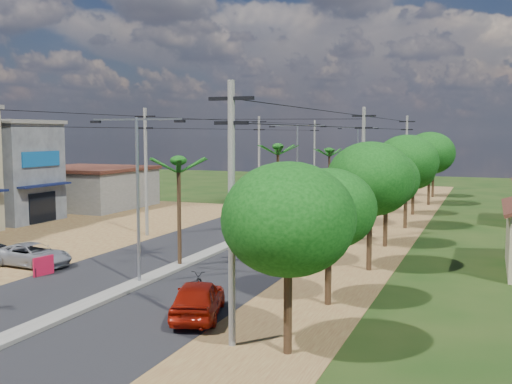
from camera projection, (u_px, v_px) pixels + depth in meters
ground at (140, 285)px, 28.76m from camera, size 160.00×160.00×0.00m
road at (254, 235)px, 42.65m from camera, size 12.00×110.00×0.04m
median at (269, 228)px, 45.42m from camera, size 1.00×90.00×0.18m
dirt_lot_west at (17, 237)px, 41.62m from camera, size 18.00×46.00×0.04m
dirt_shoulder_east at (374, 243)px, 39.55m from camera, size 5.00×90.00×0.03m
shophouse_grey at (2, 171)px, 49.31m from camera, size 9.00×6.40×8.30m
low_shed at (89, 187)px, 58.43m from camera, size 10.40×10.40×3.95m
tree_east_a at (288, 219)px, 19.30m from camera, size 4.40×4.40×6.37m
tree_east_b at (329, 209)px, 24.97m from camera, size 4.00×4.00×5.83m
tree_east_c at (370, 179)px, 31.23m from camera, size 4.60×4.60×6.83m
tree_east_d at (386, 179)px, 37.87m from camera, size 4.20×4.20×6.13m
tree_east_e at (407, 162)px, 45.14m from camera, size 4.80×4.80×7.14m
tree_east_f at (414, 171)px, 52.81m from camera, size 3.80×3.80×5.52m
tree_east_g at (430, 153)px, 59.87m from camera, size 5.00×5.00×7.38m
tree_east_h at (434, 156)px, 67.44m from camera, size 4.40×4.40×6.52m
palm_median_near at (179, 165)px, 31.92m from camera, size 2.00×2.00×6.15m
palm_median_mid at (278, 150)px, 46.70m from camera, size 2.00×2.00×6.55m
palm_median_far at (329, 152)px, 61.58m from camera, size 2.00×2.00×5.85m
streetlight_near at (138, 186)px, 28.28m from camera, size 5.10×0.18×8.00m
streetlight_mid at (297, 162)px, 51.44m from camera, size 5.10×0.18×8.00m
streetlight_far at (358, 153)px, 74.59m from camera, size 5.10×0.18×8.00m
utility_pole_w_b at (146, 169)px, 41.95m from camera, size 1.60×0.24×9.00m
utility_pole_w_c at (259, 157)px, 62.32m from camera, size 1.60×0.24×9.00m
utility_pole_w_d at (314, 151)px, 81.77m from camera, size 1.60×0.24×9.00m
utility_pole_e_a at (232, 208)px, 20.00m from camera, size 1.60×0.24×9.00m
utility_pole_e_b at (363, 170)px, 40.38m from camera, size 1.60×0.24×9.00m
utility_pole_e_c at (406, 158)px, 60.75m from camera, size 1.60×0.24×9.00m
car_red_near at (198, 299)px, 23.49m from camera, size 3.06×4.76×1.51m
car_silver_mid at (291, 226)px, 41.81m from camera, size 2.63×4.81×1.50m
car_white_far at (293, 202)px, 55.90m from camera, size 2.72×5.75×1.62m
car_parked_silver at (33, 256)px, 32.52m from camera, size 4.61×2.34×1.25m
moto_rider_east at (195, 285)px, 26.78m from camera, size 0.91×1.89×0.95m
moto_rider_west_a at (262, 220)px, 47.30m from camera, size 0.62×1.62×0.84m
moto_rider_west_b at (270, 201)px, 59.40m from camera, size 1.03×1.88×1.09m
roadside_sign at (43, 266)px, 30.44m from camera, size 0.31×1.22×1.02m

